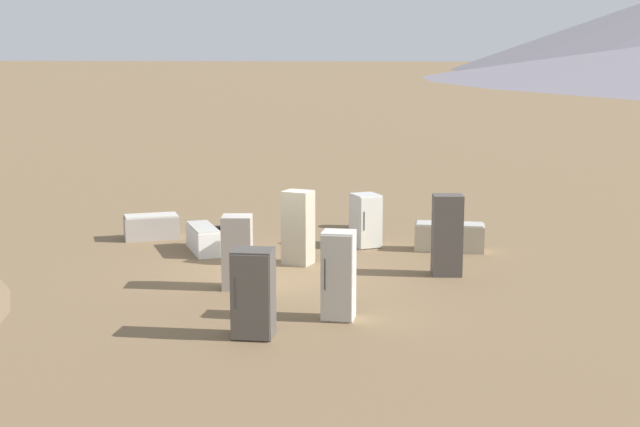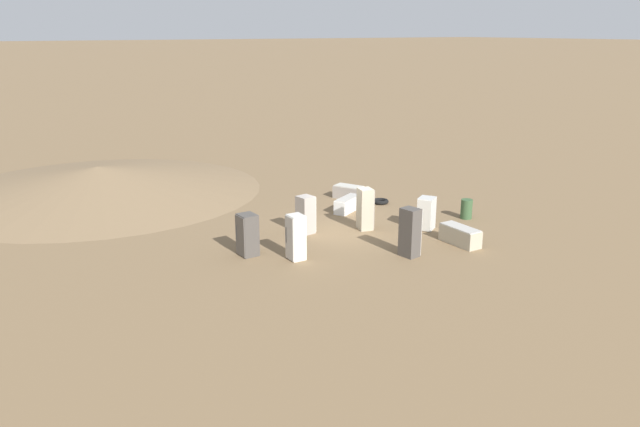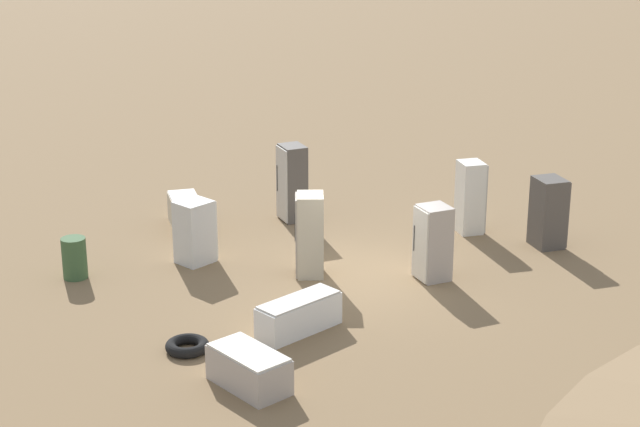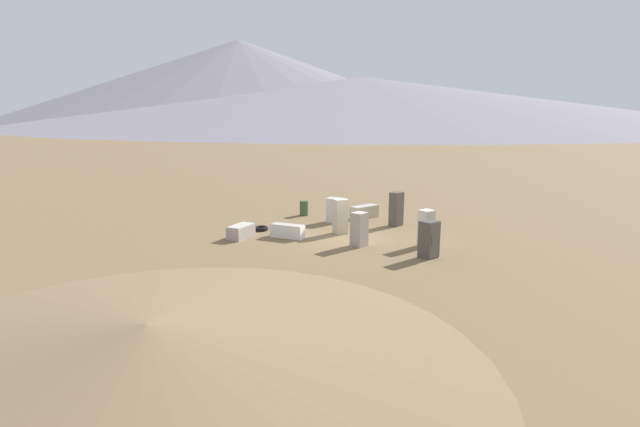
# 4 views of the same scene
# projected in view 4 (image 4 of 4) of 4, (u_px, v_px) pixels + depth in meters

# --- Properties ---
(ground_plane) EXTENTS (1000.00, 1000.00, 0.00)m
(ground_plane) POSITION_uv_depth(u_px,v_px,m) (347.00, 238.00, 25.96)
(ground_plane) COLOR brown
(mountain_ridge_0) EXTENTS (336.77, 336.77, 23.64)m
(mountain_ridge_0) POSITION_uv_depth(u_px,v_px,m) (362.00, 100.00, 258.71)
(mountain_ridge_0) COLOR gray
(mountain_ridge_0) RESTS_ON ground_plane
(mountain_ridge_1) EXTENTS (274.00, 274.00, 48.28)m
(mountain_ridge_1) POSITION_uv_depth(u_px,v_px,m) (240.00, 81.00, 302.61)
(mountain_ridge_1) COLOR gray
(mountain_ridge_1) RESTS_ON ground_plane
(dirt_mound) EXTENTS (17.65, 17.65, 1.39)m
(dirt_mound) POSITION_uv_depth(u_px,v_px,m) (148.00, 350.00, 12.28)
(dirt_mound) COLOR #7F6647
(dirt_mound) RESTS_ON ground_plane
(discarded_fridge_0) EXTENTS (1.86, 1.38, 0.70)m
(discarded_fridge_0) POSITION_uv_depth(u_px,v_px,m) (287.00, 231.00, 25.92)
(discarded_fridge_0) COLOR white
(discarded_fridge_0) RESTS_ON ground_plane
(discarded_fridge_1) EXTENTS (0.70, 1.84, 0.75)m
(discarded_fridge_1) POSITION_uv_depth(u_px,v_px,m) (364.00, 212.00, 30.73)
(discarded_fridge_1) COLOR #B2A88E
(discarded_fridge_1) RESTS_ON ground_plane
(discarded_fridge_2) EXTENTS (1.37, 1.71, 0.69)m
(discarded_fridge_2) POSITION_uv_depth(u_px,v_px,m) (241.00, 232.00, 25.83)
(discarded_fridge_2) COLOR #A89E93
(discarded_fridge_2) RESTS_ON ground_plane
(discarded_fridge_3) EXTENTS (0.76, 0.74, 1.67)m
(discarded_fridge_3) POSITION_uv_depth(u_px,v_px,m) (359.00, 229.00, 24.22)
(discarded_fridge_3) COLOR #A89E93
(discarded_fridge_3) RESTS_ON ground_plane
(discarded_fridge_4) EXTENTS (0.72, 0.77, 1.67)m
(discarded_fridge_4) POSITION_uv_depth(u_px,v_px,m) (429.00, 239.00, 22.32)
(discarded_fridge_4) COLOR #4C4742
(discarded_fridge_4) RESTS_ON ground_plane
(discarded_fridge_5) EXTENTS (0.70, 0.77, 1.95)m
(discarded_fridge_5) POSITION_uv_depth(u_px,v_px,m) (396.00, 209.00, 28.51)
(discarded_fridge_5) COLOR #4C4742
(discarded_fridge_5) RESTS_ON ground_plane
(discarded_fridge_6) EXTENTS (0.62, 0.64, 1.79)m
(discarded_fridge_6) POSITION_uv_depth(u_px,v_px,m) (426.00, 228.00, 24.22)
(discarded_fridge_6) COLOR silver
(discarded_fridge_6) RESTS_ON ground_plane
(discarded_fridge_7) EXTENTS (1.01, 0.96, 1.46)m
(discarded_fridge_7) POSITION_uv_depth(u_px,v_px,m) (334.00, 210.00, 29.40)
(discarded_fridge_7) COLOR silver
(discarded_fridge_7) RESTS_ON ground_plane
(discarded_fridge_8) EXTENTS (0.76, 0.80, 1.87)m
(discarded_fridge_8) POSITION_uv_depth(u_px,v_px,m) (340.00, 216.00, 26.72)
(discarded_fridge_8) COLOR #B2A88E
(discarded_fridge_8) RESTS_ON ground_plane
(scrap_tire) EXTENTS (0.83, 0.83, 0.21)m
(scrap_tire) POSITION_uv_depth(u_px,v_px,m) (261.00, 228.00, 27.54)
(scrap_tire) COLOR black
(scrap_tire) RESTS_ON ground_plane
(rusty_barrel) EXTENTS (0.54, 0.54, 0.92)m
(rusty_barrel) POSITION_uv_depth(u_px,v_px,m) (304.00, 208.00, 31.41)
(rusty_barrel) COLOR #385633
(rusty_barrel) RESTS_ON ground_plane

